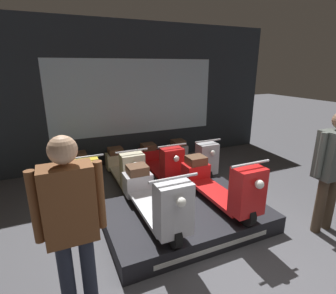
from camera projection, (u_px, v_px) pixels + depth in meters
name	position (u px, v px, depth m)	size (l,w,h in m)	color
ground_plane	(251.00, 274.00, 2.96)	(30.00, 30.00, 0.00)	#4C4C51
shop_wall_back	(135.00, 95.00, 6.08)	(7.06, 0.09, 3.20)	#23282D
display_platform	(186.00, 216.00, 3.85)	(2.31, 1.53, 0.26)	black
scooter_display_left	(154.00, 197.00, 3.47)	(0.57, 1.71, 0.86)	black
scooter_display_right	(219.00, 183.00, 3.88)	(0.57, 1.71, 0.86)	black
scooter_backrow_0	(84.00, 173.00, 4.89)	(0.57, 1.71, 0.86)	black
scooter_backrow_1	(124.00, 167.00, 5.19)	(0.57, 1.71, 0.86)	black
scooter_backrow_2	(160.00, 162.00, 5.49)	(0.57, 1.71, 0.86)	black
scooter_backrow_3	(192.00, 157.00, 5.79)	(0.57, 1.71, 0.86)	black
person_left_browsing	(71.00, 219.00, 2.18)	(0.58, 0.23, 1.75)	#232838
person_right_browsing	(333.00, 163.00, 3.47)	(0.63, 0.27, 1.70)	#473828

